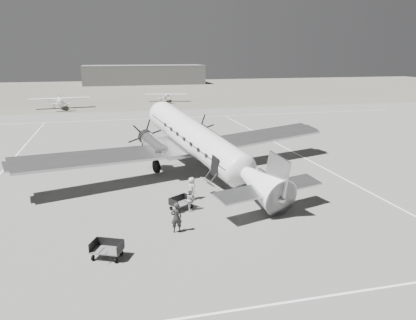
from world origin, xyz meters
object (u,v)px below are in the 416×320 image
object	(u,v)px
hangar_main	(144,75)
ramp_agent	(191,199)
baggage_cart_far	(107,250)
passenger	(192,188)
ground_crew	(176,217)
dc3_airliner	(203,146)
light_plane_right	(166,97)
baggage_cart_near	(181,203)
light_plane_left	(60,103)

from	to	relation	value
hangar_main	ramp_agent	size ratio (longest dim) A/B	26.84
baggage_cart_far	passenger	size ratio (longest dim) A/B	0.99
ground_crew	dc3_airliner	bearing A→B (deg)	-115.96
ground_crew	ramp_agent	size ratio (longest dim) A/B	1.24
ground_crew	passenger	world-z (taller)	ground_crew
light_plane_right	ground_crew	xyz separation A→B (m)	(-9.19, -69.40, -0.04)
dc3_airliner	ramp_agent	bearing A→B (deg)	-126.90
passenger	baggage_cart_far	bearing A→B (deg)	120.16
passenger	hangar_main	bearing A→B (deg)	-24.70
light_plane_right	baggage_cart_near	size ratio (longest dim) A/B	5.87
dc3_airliner	light_plane_right	world-z (taller)	dc3_airliner
hangar_main	ramp_agent	xyz separation A→B (m)	(-7.66, -122.11, -2.52)
baggage_cart_near	ground_crew	xyz separation A→B (m)	(-0.94, -3.67, 0.50)
dc3_airliner	baggage_cart_far	world-z (taller)	dc3_airliner
light_plane_right	ramp_agent	bearing A→B (deg)	-83.96
dc3_airliner	passenger	world-z (taller)	dc3_airliner
baggage_cart_near	baggage_cart_far	distance (m)	7.96
light_plane_left	baggage_cart_near	xyz separation A→B (m)	(13.89, -58.88, -0.73)
baggage_cart_near	ramp_agent	xyz separation A→B (m)	(0.65, -0.27, 0.32)
light_plane_right	light_plane_left	bearing A→B (deg)	-150.18
hangar_main	light_plane_left	size ratio (longest dim) A/B	3.64
dc3_airliner	passenger	distance (m)	5.77
hangar_main	ground_crew	bearing A→B (deg)	-94.22
light_plane_left	ground_crew	bearing A→B (deg)	-85.80
light_plane_right	baggage_cart_far	world-z (taller)	light_plane_right
baggage_cart_near	dc3_airliner	bearing A→B (deg)	31.20
baggage_cart_far	ramp_agent	distance (m)	8.20
dc3_airliner	baggage_cart_far	bearing A→B (deg)	-140.21
hangar_main	light_plane_right	xyz separation A→B (m)	(-0.06, -56.11, -2.29)
ground_crew	light_plane_left	bearing A→B (deg)	-82.90
dc3_airliner	baggage_cart_near	size ratio (longest dim) A/B	18.78
baggage_cart_near	ramp_agent	distance (m)	0.77
hangar_main	baggage_cart_far	size ratio (longest dim) A/B	24.33
light_plane_left	baggage_cart_far	distance (m)	65.53
baggage_cart_near	light_plane_left	bearing A→B (deg)	69.33
ramp_agent	dc3_airliner	bearing A→B (deg)	-18.91
ground_crew	passenger	bearing A→B (deg)	-115.35
hangar_main	light_plane_left	xyz separation A→B (m)	(-22.19, -62.97, -2.10)
baggage_cart_far	light_plane_left	bearing A→B (deg)	122.33
dc3_airliner	ramp_agent	size ratio (longest dim) A/B	19.85
light_plane_right	passenger	bearing A→B (deg)	-83.74
ground_crew	ramp_agent	distance (m)	3.76
light_plane_left	baggage_cart_far	bearing A→B (deg)	-89.83
hangar_main	ramp_agent	distance (m)	122.38
hangar_main	ramp_agent	bearing A→B (deg)	-93.59
hangar_main	baggage_cart_near	size ratio (longest dim) A/B	25.39
light_plane_right	ramp_agent	xyz separation A→B (m)	(-7.60, -66.00, -0.23)
dc3_airliner	ground_crew	bearing A→B (deg)	-128.75
hangar_main	light_plane_right	distance (m)	56.16
baggage_cart_near	ground_crew	distance (m)	3.82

